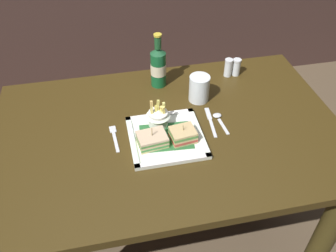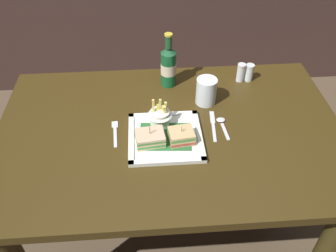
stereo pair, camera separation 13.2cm
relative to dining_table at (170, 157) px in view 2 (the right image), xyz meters
The scene contains 13 objects.
ground_plane 0.59m from the dining_table, ahead, with size 6.00×6.00×0.00m, color brown.
dining_table is the anchor object (origin of this frame).
square_plate 0.17m from the dining_table, 116.72° to the right, with size 0.27×0.27×0.02m.
sandwich_half_left 0.21m from the dining_table, 137.18° to the right, with size 0.11×0.09×0.08m.
sandwich_half_right 0.20m from the dining_table, 66.44° to the right, with size 0.10×0.09×0.07m.
fries_cup 0.21m from the dining_table, 145.62° to the left, with size 0.09×0.09×0.11m.
beer_bottle 0.39m from the dining_table, 87.34° to the left, with size 0.07×0.07×0.24m.
water_glass 0.30m from the dining_table, 45.34° to the left, with size 0.08×0.08×0.11m.
fork 0.26m from the dining_table, behind, with size 0.03×0.14×0.00m.
knife 0.23m from the dining_table, ahead, with size 0.03×0.18×0.00m.
spoon 0.26m from the dining_table, ahead, with size 0.03×0.13×0.01m.
salt_shaker 0.49m from the dining_table, 42.29° to the left, with size 0.04×0.04×0.08m.
pepper_shaker 0.52m from the dining_table, 39.19° to the left, with size 0.04×0.04×0.08m.
Camera 2 is at (-0.08, -1.01, 1.67)m, focal length 38.18 mm.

